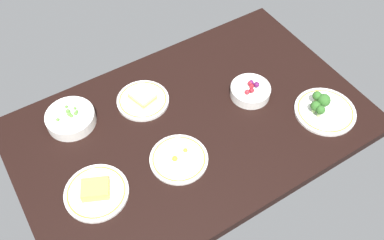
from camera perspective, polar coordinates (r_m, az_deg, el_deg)
name	(u,v)px	position (r cm, az deg, el deg)	size (l,w,h in cm)	color
dining_table	(192,127)	(155.72, 0.00, -0.91)	(126.51, 80.01, 4.00)	black
plate_sandwich	(143,99)	(160.81, -6.62, 2.78)	(19.69, 19.69, 4.52)	white
bowl_berries	(250,91)	(162.67, 7.85, 3.93)	(15.33, 15.33, 6.08)	white
plate_cheese	(96,192)	(140.81, -12.75, -9.38)	(20.81, 20.81, 4.67)	white
plate_broccoli	(324,109)	(163.58, 17.31, 1.43)	(22.56, 22.56, 7.32)	white
plate_eggs	(179,159)	(144.22, -1.79, -5.22)	(19.98, 19.98, 4.75)	white
bowl_peas	(71,118)	(158.48, -16.00, 0.25)	(17.71, 17.71, 5.99)	white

